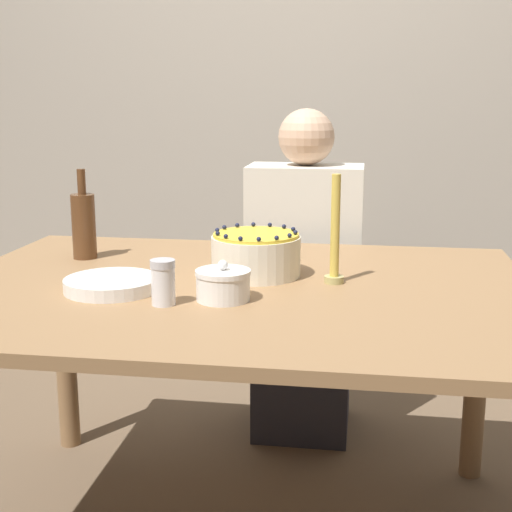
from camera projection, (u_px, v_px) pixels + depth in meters
wall_behind at (293, 76)px, 3.04m from camera, size 8.00×0.05×2.60m
dining_table at (234, 321)px, 1.83m from camera, size 1.50×1.11×0.75m
cake at (256, 255)px, 1.89m from camera, size 0.24×0.24×0.13m
sugar_bowl at (225, 285)px, 1.66m from camera, size 0.13×0.13×0.10m
sugar_shaker at (163, 282)px, 1.62m from camera, size 0.06×0.06×0.11m
plate_stack at (112, 284)px, 1.75m from camera, size 0.23×0.23×0.03m
candle at (335, 239)px, 1.80m from camera, size 0.05×0.05×0.28m
bottle at (84, 224)px, 2.09m from camera, size 0.07×0.07×0.26m
person_man_blue_shirt at (304, 297)px, 2.57m from camera, size 0.40×0.34×1.17m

